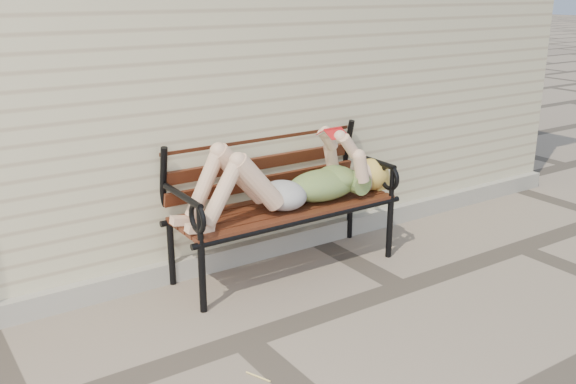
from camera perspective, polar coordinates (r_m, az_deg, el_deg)
ground at (r=3.84m, az=-3.92°, el=-13.04°), size 80.00×80.00×0.00m
house_wall at (r=6.11m, az=-18.74°, el=12.57°), size 8.00×4.00×3.00m
foundation_strip at (r=4.58m, az=-10.04°, el=-6.85°), size 8.00×0.10×0.15m
garden_bench at (r=4.56m, az=-0.98°, el=0.95°), size 1.77×0.71×1.15m
reading_woman at (r=4.44m, az=0.16°, el=1.02°), size 1.67×0.38×0.53m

